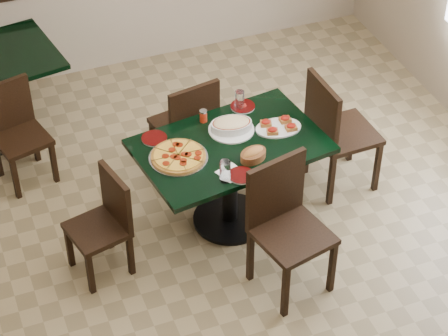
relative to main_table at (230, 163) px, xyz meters
name	(u,v)px	position (x,y,z in m)	size (l,w,h in m)	color
floor	(225,254)	(-0.17, -0.33, -0.57)	(5.50, 5.50, 0.00)	olive
main_table	(230,163)	(0.00, 0.00, 0.00)	(1.43, 1.03, 0.75)	black
chair_far	(188,123)	(-0.10, 0.63, -0.05)	(0.50, 0.50, 0.92)	black
chair_near	(285,219)	(0.13, -0.67, 0.00)	(0.56, 0.56, 1.00)	black
chair_right	(334,128)	(0.90, 0.11, 0.00)	(0.49, 0.49, 1.01)	black
chair_left	(106,219)	(-0.98, -0.12, -0.12)	(0.46, 0.46, 0.81)	black
back_chair_near	(16,127)	(-1.36, 1.13, -0.10)	(0.48, 0.48, 0.84)	black
pepperoni_pizza	(178,156)	(-0.40, -0.02, 0.20)	(0.42, 0.42, 0.04)	#BCBBC2
lasagna_casserole	(231,125)	(0.06, 0.15, 0.23)	(0.34, 0.34, 0.09)	silver
bread_basket	(253,154)	(0.09, -0.21, 0.22)	(0.24, 0.20, 0.09)	brown
bruschetta_platter	(278,126)	(0.39, 0.04, 0.21)	(0.36, 0.27, 0.05)	silver
side_plate_near	(241,175)	(-0.06, -0.36, 0.19)	(0.18, 0.18, 0.02)	silver
side_plate_far_r	(243,106)	(0.25, 0.38, 0.19)	(0.19, 0.19, 0.03)	silver
side_plate_far_l	(154,138)	(-0.49, 0.25, 0.19)	(0.19, 0.19, 0.02)	silver
napkin_setting	(231,173)	(-0.11, -0.30, 0.18)	(0.20, 0.20, 0.01)	white
water_glass_a	(240,100)	(0.22, 0.38, 0.26)	(0.07, 0.07, 0.15)	silver
water_glass_b	(225,171)	(-0.18, -0.36, 0.26)	(0.08, 0.08, 0.16)	silver
pepper_shaker	(203,116)	(-0.09, 0.32, 0.23)	(0.06, 0.06, 0.10)	red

